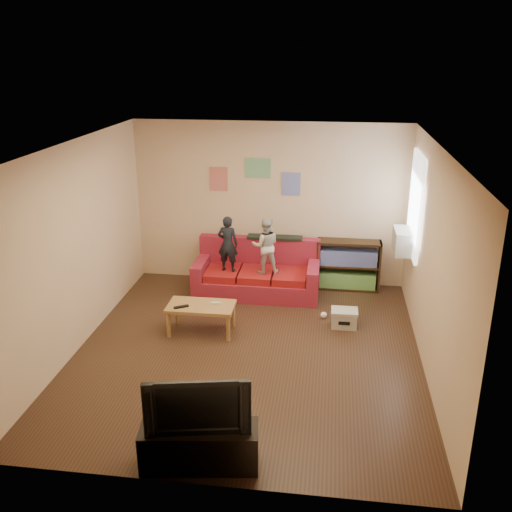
# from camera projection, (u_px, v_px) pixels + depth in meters

# --- Properties ---
(room_shell) EXTENTS (4.52, 5.02, 2.72)m
(room_shell) POSITION_uv_depth(u_px,v_px,m) (247.00, 255.00, 7.10)
(room_shell) COLOR #422A1C
(room_shell) RESTS_ON ground
(sofa) EXTENTS (2.00, 0.92, 0.88)m
(sofa) POSITION_uv_depth(u_px,v_px,m) (257.00, 275.00, 9.29)
(sofa) COLOR maroon
(sofa) RESTS_ON ground
(child_a) EXTENTS (0.35, 0.25, 0.90)m
(child_a) POSITION_uv_depth(u_px,v_px,m) (228.00, 244.00, 9.00)
(child_a) COLOR black
(child_a) RESTS_ON sofa
(child_b) EXTENTS (0.49, 0.41, 0.89)m
(child_b) POSITION_uv_depth(u_px,v_px,m) (265.00, 246.00, 8.92)
(child_b) COLOR beige
(child_b) RESTS_ON sofa
(coffee_table) EXTENTS (0.93, 0.51, 0.42)m
(coffee_table) POSITION_uv_depth(u_px,v_px,m) (201.00, 309.00, 7.95)
(coffee_table) COLOR #B07F47
(coffee_table) RESTS_ON ground
(remote) EXTENTS (0.20, 0.15, 0.02)m
(remote) POSITION_uv_depth(u_px,v_px,m) (181.00, 307.00, 7.84)
(remote) COLOR black
(remote) RESTS_ON coffee_table
(game_controller) EXTENTS (0.15, 0.06, 0.03)m
(game_controller) POSITION_uv_depth(u_px,v_px,m) (216.00, 303.00, 7.94)
(game_controller) COLOR silver
(game_controller) RESTS_ON coffee_table
(bookshelf) EXTENTS (1.04, 0.31, 0.83)m
(bookshelf) POSITION_uv_depth(u_px,v_px,m) (348.00, 267.00, 9.41)
(bookshelf) COLOR #2F1F10
(bookshelf) RESTS_ON ground
(window) EXTENTS (0.04, 1.08, 1.48)m
(window) POSITION_uv_depth(u_px,v_px,m) (415.00, 205.00, 8.26)
(window) COLOR white
(window) RESTS_ON room_shell
(ac_unit) EXTENTS (0.28, 0.55, 0.35)m
(ac_unit) POSITION_uv_depth(u_px,v_px,m) (403.00, 241.00, 8.47)
(ac_unit) COLOR #B7B2A3
(ac_unit) RESTS_ON window
(artwork_left) EXTENTS (0.30, 0.01, 0.40)m
(artwork_left) POSITION_uv_depth(u_px,v_px,m) (219.00, 179.00, 9.38)
(artwork_left) COLOR #D87266
(artwork_left) RESTS_ON room_shell
(artwork_center) EXTENTS (0.42, 0.01, 0.32)m
(artwork_center) POSITION_uv_depth(u_px,v_px,m) (258.00, 168.00, 9.23)
(artwork_center) COLOR #72B27F
(artwork_center) RESTS_ON room_shell
(artwork_right) EXTENTS (0.30, 0.01, 0.38)m
(artwork_right) POSITION_uv_depth(u_px,v_px,m) (291.00, 184.00, 9.25)
(artwork_right) COLOR #727FCC
(artwork_right) RESTS_ON room_shell
(file_box) EXTENTS (0.38, 0.29, 0.26)m
(file_box) POSITION_uv_depth(u_px,v_px,m) (344.00, 318.00, 8.18)
(file_box) COLOR beige
(file_box) RESTS_ON ground
(tv_stand) EXTENTS (1.16, 0.52, 0.42)m
(tv_stand) POSITION_uv_depth(u_px,v_px,m) (200.00, 446.00, 5.43)
(tv_stand) COLOR black
(tv_stand) RESTS_ON ground
(television) EXTENTS (0.99, 0.32, 0.57)m
(television) POSITION_uv_depth(u_px,v_px,m) (198.00, 402.00, 5.26)
(television) COLOR black
(television) RESTS_ON tv_stand
(tissue) EXTENTS (0.12, 0.12, 0.10)m
(tissue) POSITION_uv_depth(u_px,v_px,m) (324.00, 315.00, 8.46)
(tissue) COLOR white
(tissue) RESTS_ON ground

